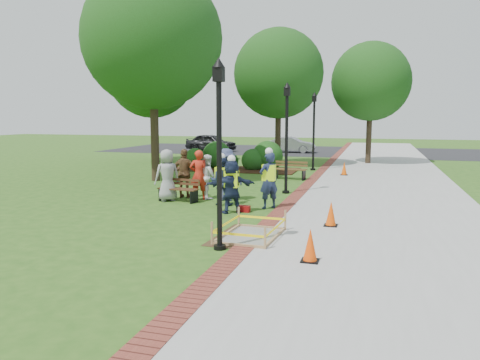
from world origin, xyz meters
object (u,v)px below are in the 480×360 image
(wet_concrete_pad, at_px, (251,228))
(lamp_near, at_px, (219,140))
(cone_front, at_px, (310,246))
(hivis_worker_c, at_px, (222,179))
(hivis_worker_b, at_px, (269,179))
(hivis_worker_a, at_px, (232,184))
(bench_near, at_px, (178,194))

(wet_concrete_pad, bearing_deg, lamp_near, -108.10)
(cone_front, height_order, hivis_worker_c, hivis_worker_c)
(cone_front, bearing_deg, hivis_worker_c, 124.74)
(cone_front, bearing_deg, hivis_worker_b, 111.58)
(cone_front, height_order, hivis_worker_a, hivis_worker_a)
(bench_near, bearing_deg, hivis_worker_a, -29.29)
(bench_near, distance_m, hivis_worker_a, 2.81)
(wet_concrete_pad, height_order, hivis_worker_b, hivis_worker_b)
(wet_concrete_pad, height_order, hivis_worker_a, hivis_worker_a)
(hivis_worker_a, xyz_separation_m, hivis_worker_c, (-0.69, 1.12, -0.02))
(cone_front, xyz_separation_m, lamp_near, (-2.10, 0.37, 2.13))
(wet_concrete_pad, relative_size, bench_near, 1.57)
(wet_concrete_pad, distance_m, hivis_worker_a, 3.04)
(hivis_worker_b, bearing_deg, hivis_worker_c, 175.97)
(hivis_worker_c, bearing_deg, cone_front, -55.26)
(cone_front, relative_size, hivis_worker_a, 0.40)
(lamp_near, height_order, hivis_worker_c, lamp_near)
(lamp_near, bearing_deg, hivis_worker_a, 103.47)
(wet_concrete_pad, bearing_deg, hivis_worker_a, 116.56)
(wet_concrete_pad, height_order, lamp_near, lamp_near)
(bench_near, height_order, cone_front, bench_near)
(wet_concrete_pad, distance_m, hivis_worker_c, 4.33)
(lamp_near, bearing_deg, bench_near, 122.41)
(bench_near, height_order, hivis_worker_a, hivis_worker_a)
(wet_concrete_pad, height_order, cone_front, cone_front)
(cone_front, xyz_separation_m, hivis_worker_a, (-3.03, 4.25, 0.56))
(cone_front, distance_m, hivis_worker_a, 5.25)
(wet_concrete_pad, distance_m, hivis_worker_b, 3.75)
(lamp_near, distance_m, hivis_worker_b, 5.10)
(lamp_near, height_order, hivis_worker_a, lamp_near)
(wet_concrete_pad, height_order, bench_near, bench_near)
(hivis_worker_c, bearing_deg, wet_concrete_pad, -61.81)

